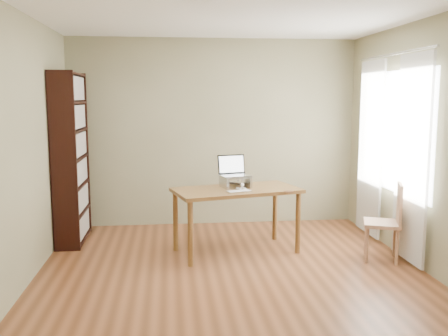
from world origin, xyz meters
TOP-DOWN VIEW (x-y plane):
  - room at (0.03, 0.01)m, footprint 4.04×4.54m
  - bookshelf at (-1.83, 1.55)m, footprint 0.30×0.90m
  - curtains at (1.92, 0.80)m, footprint 0.03×1.90m
  - desk at (0.14, 0.88)m, footprint 1.55×1.05m
  - laptop_stand at (0.14, 0.96)m, footprint 0.32×0.25m
  - laptop at (0.14, 1.02)m, footprint 0.38×0.36m
  - keyboard at (0.14, 0.66)m, footprint 0.30×0.20m
  - coaster at (0.69, 0.62)m, footprint 0.11×0.11m
  - cat at (0.12, 0.99)m, footprint 0.23×0.47m
  - chair at (1.77, 0.42)m, footprint 0.50×0.49m

SIDE VIEW (x-z plane):
  - chair at x=1.77m, z-range 0.03..0.90m
  - desk at x=0.14m, z-range 0.28..1.03m
  - coaster at x=0.69m, z-range 0.75..0.76m
  - keyboard at x=0.14m, z-range 0.75..0.77m
  - cat at x=0.12m, z-range 0.74..0.88m
  - laptop_stand at x=0.14m, z-range 0.77..0.90m
  - laptop at x=0.14m, z-range 0.82..1.06m
  - bookshelf at x=-1.83m, z-range 0.00..2.10m
  - curtains at x=1.92m, z-range 0.05..2.29m
  - room at x=0.03m, z-range -0.02..2.62m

